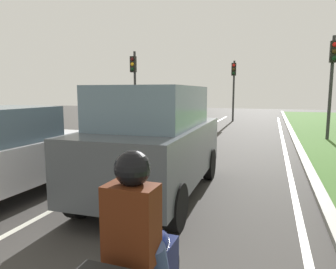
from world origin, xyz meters
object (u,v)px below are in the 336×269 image
object	(u,v)px
car_sedan_left_lane	(3,153)
car_hatchback_far	(126,125)
rider_person	(133,220)
traffic_light_overhead_left	(134,77)
traffic_light_far_median	(234,80)
car_suv_ahead	(155,141)
traffic_light_near_right	(332,70)

from	to	relation	value
car_sedan_left_lane	car_hatchback_far	size ratio (longest dim) A/B	1.17
rider_person	traffic_light_overhead_left	xyz separation A→B (m)	(-6.71, 14.63, 1.82)
traffic_light_far_median	traffic_light_overhead_left	bearing A→B (deg)	-126.91
car_suv_ahead	rider_person	bearing A→B (deg)	-72.74
traffic_light_overhead_left	traffic_light_far_median	distance (m)	8.23
traffic_light_overhead_left	car_hatchback_far	bearing A→B (deg)	-68.19
car_hatchback_far	traffic_light_far_median	distance (m)	12.92
car_suv_ahead	traffic_light_overhead_left	world-z (taller)	traffic_light_overhead_left
car_suv_ahead	car_sedan_left_lane	world-z (taller)	car_suv_ahead
car_suv_ahead	traffic_light_near_right	world-z (taller)	traffic_light_near_right
car_suv_ahead	traffic_light_near_right	xyz separation A→B (m)	(4.68, 9.27, 1.92)
car_hatchback_far	traffic_light_overhead_left	bearing A→B (deg)	112.86
car_suv_ahead	car_sedan_left_lane	bearing A→B (deg)	-160.89
car_hatchback_far	traffic_light_overhead_left	distance (m)	6.70
car_sedan_left_lane	rider_person	bearing A→B (deg)	-31.65
traffic_light_near_right	traffic_light_overhead_left	bearing A→B (deg)	171.49
traffic_light_near_right	traffic_light_overhead_left	world-z (taller)	traffic_light_near_right
car_suv_ahead	car_hatchback_far	distance (m)	5.76
traffic_light_overhead_left	traffic_light_far_median	bearing A→B (deg)	53.09
car_hatchback_far	car_suv_ahead	bearing A→B (deg)	-56.89
car_suv_ahead	traffic_light_near_right	size ratio (longest dim) A/B	0.99
car_sedan_left_lane	traffic_light_near_right	bearing A→B (deg)	55.26
rider_person	traffic_light_overhead_left	bearing A→B (deg)	116.02
car_sedan_left_lane	traffic_light_far_median	world-z (taller)	traffic_light_far_median
traffic_light_near_right	traffic_light_overhead_left	distance (m)	10.20
traffic_light_overhead_left	car_suv_ahead	bearing A→B (deg)	-63.32
car_sedan_left_lane	traffic_light_far_median	distance (m)	18.73
car_suv_ahead	car_hatchback_far	xyz separation A→B (m)	(-3.05, 4.88, -0.28)
rider_person	traffic_light_near_right	bearing A→B (deg)	76.94
car_hatchback_far	rider_person	xyz separation A→B (m)	(4.35, -8.73, 0.31)
rider_person	car_sedan_left_lane	bearing A→B (deg)	148.18
car_hatchback_far	traffic_light_overhead_left	world-z (taller)	traffic_light_overhead_left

